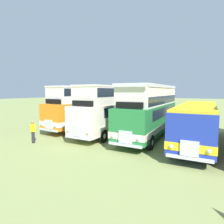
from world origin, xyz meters
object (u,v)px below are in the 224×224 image
at_px(bus_first_in_row, 85,105).
at_px(marshal_person, 33,132).
at_px(bus_fourth_in_row, 197,120).
at_px(bus_second_in_row, 113,107).
at_px(bus_third_in_row, 150,110).

xyz_separation_m(bus_first_in_row, marshal_person, (0.47, -7.02, -1.58)).
bearing_deg(bus_fourth_in_row, bus_first_in_row, 177.45).
bearing_deg(bus_second_in_row, bus_fourth_in_row, -0.50).
relative_size(bus_first_in_row, bus_fourth_in_row, 0.86).
relative_size(bus_second_in_row, bus_third_in_row, 1.04).
relative_size(bus_second_in_row, marshal_person, 6.18).
bearing_deg(bus_first_in_row, bus_third_in_row, -4.26).
bearing_deg(bus_first_in_row, bus_second_in_row, -6.63).
height_order(bus_first_in_row, marshal_person, bus_first_in_row).
height_order(bus_fourth_in_row, marshal_person, bus_fourth_in_row).
bearing_deg(bus_fourth_in_row, marshal_person, -149.04).
xyz_separation_m(bus_third_in_row, marshal_person, (-7.08, -6.46, -1.47)).
bearing_deg(bus_first_in_row, marshal_person, -86.13).
bearing_deg(bus_second_in_row, marshal_person, -116.62).
distance_m(bus_fourth_in_row, marshal_person, 12.69).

